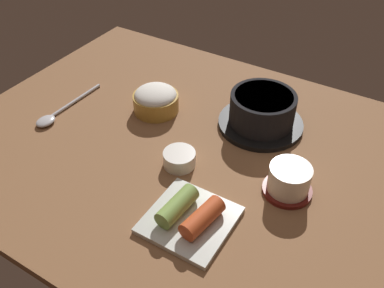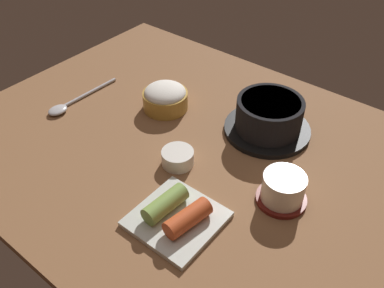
{
  "view_description": "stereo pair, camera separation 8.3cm",
  "coord_description": "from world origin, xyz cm",
  "px_view_note": "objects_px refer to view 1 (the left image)",
  "views": [
    {
      "loc": [
        34.82,
        -56.22,
        58.94
      ],
      "look_at": [
        2.0,
        -2.0,
        5.0
      ],
      "focal_mm": 38.9,
      "sensor_mm": 36.0,
      "label": 1
    },
    {
      "loc": [
        41.64,
        -51.45,
        58.94
      ],
      "look_at": [
        2.0,
        -2.0,
        5.0
      ],
      "focal_mm": 38.9,
      "sensor_mm": 36.0,
      "label": 2
    }
  ],
  "objects_px": {
    "stone_pot": "(262,111)",
    "tea_cup_with_saucer": "(289,180)",
    "spoon": "(56,114)",
    "kimchi_plate": "(190,216)",
    "banchan_cup_center": "(179,158)",
    "rice_bowl": "(156,99)"
  },
  "relations": [
    {
      "from": "spoon",
      "to": "stone_pot",
      "type": "bearing_deg",
      "value": 27.03
    },
    {
      "from": "rice_bowl",
      "to": "spoon",
      "type": "distance_m",
      "value": 0.23
    },
    {
      "from": "rice_bowl",
      "to": "banchan_cup_center",
      "type": "bearing_deg",
      "value": -41.39
    },
    {
      "from": "stone_pot",
      "to": "kimchi_plate",
      "type": "bearing_deg",
      "value": -88.61
    },
    {
      "from": "kimchi_plate",
      "to": "banchan_cup_center",
      "type": "bearing_deg",
      "value": 129.43
    },
    {
      "from": "stone_pot",
      "to": "tea_cup_with_saucer",
      "type": "xyz_separation_m",
      "value": [
        0.12,
        -0.16,
        -0.01
      ]
    },
    {
      "from": "spoon",
      "to": "banchan_cup_center",
      "type": "bearing_deg",
      "value": 1.85
    },
    {
      "from": "tea_cup_with_saucer",
      "to": "banchan_cup_center",
      "type": "height_order",
      "value": "tea_cup_with_saucer"
    },
    {
      "from": "kimchi_plate",
      "to": "tea_cup_with_saucer",
      "type": "bearing_deg",
      "value": 52.97
    },
    {
      "from": "rice_bowl",
      "to": "banchan_cup_center",
      "type": "distance_m",
      "value": 0.2
    },
    {
      "from": "rice_bowl",
      "to": "kimchi_plate",
      "type": "bearing_deg",
      "value": -45.33
    },
    {
      "from": "stone_pot",
      "to": "spoon",
      "type": "bearing_deg",
      "value": -152.97
    },
    {
      "from": "tea_cup_with_saucer",
      "to": "banchan_cup_center",
      "type": "xyz_separation_m",
      "value": [
        -0.21,
        -0.04,
        -0.01
      ]
    },
    {
      "from": "tea_cup_with_saucer",
      "to": "spoon",
      "type": "relative_size",
      "value": 0.46
    },
    {
      "from": "rice_bowl",
      "to": "kimchi_plate",
      "type": "distance_m",
      "value": 0.34
    },
    {
      "from": "stone_pot",
      "to": "tea_cup_with_saucer",
      "type": "distance_m",
      "value": 0.2
    },
    {
      "from": "rice_bowl",
      "to": "tea_cup_with_saucer",
      "type": "height_order",
      "value": "rice_bowl"
    },
    {
      "from": "kimchi_plate",
      "to": "spoon",
      "type": "height_order",
      "value": "kimchi_plate"
    },
    {
      "from": "spoon",
      "to": "tea_cup_with_saucer",
      "type": "bearing_deg",
      "value": 5.58
    },
    {
      "from": "tea_cup_with_saucer",
      "to": "banchan_cup_center",
      "type": "bearing_deg",
      "value": -168.69
    },
    {
      "from": "stone_pot",
      "to": "tea_cup_with_saucer",
      "type": "relative_size",
      "value": 2.02
    },
    {
      "from": "tea_cup_with_saucer",
      "to": "kimchi_plate",
      "type": "height_order",
      "value": "tea_cup_with_saucer"
    }
  ]
}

